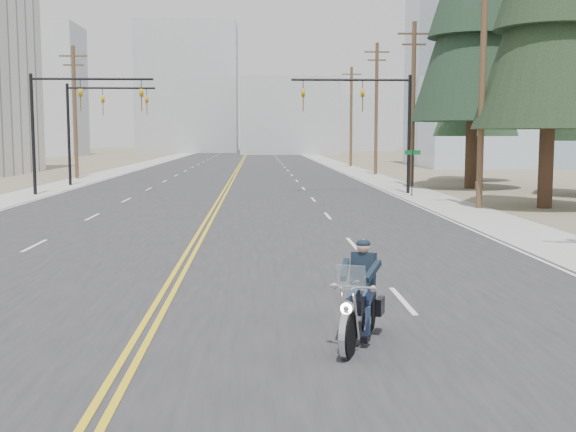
{
  "coord_description": "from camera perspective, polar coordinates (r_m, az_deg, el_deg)",
  "views": [
    {
      "loc": [
        1.97,
        -10.65,
        3.46
      ],
      "look_at": [
        2.69,
        5.96,
        1.6
      ],
      "focal_mm": 45.0,
      "sensor_mm": 36.0,
      "label": 1
    }
  ],
  "objects": [
    {
      "name": "ground_plane",
      "position": [
        11.37,
        -12.59,
        -11.49
      ],
      "size": [
        400.0,
        400.0,
        0.0
      ],
      "primitive_type": "plane",
      "color": "#776D56",
      "rests_on": "ground"
    },
    {
      "name": "road",
      "position": [
        80.74,
        -3.88,
        3.92
      ],
      "size": [
        20.0,
        200.0,
        0.01
      ],
      "primitive_type": "cube",
      "color": "#303033",
      "rests_on": "ground"
    },
    {
      "name": "sidewalk_left",
      "position": [
        81.84,
        -11.97,
        3.83
      ],
      "size": [
        3.0,
        200.0,
        0.01
      ],
      "primitive_type": "cube",
      "color": "#A5A5A0",
      "rests_on": "ground"
    },
    {
      "name": "sidewalk_right",
      "position": [
        81.28,
        4.27,
        3.93
      ],
      "size": [
        3.0,
        200.0,
        0.01
      ],
      "primitive_type": "cube",
      "color": "#A5A5A0",
      "rests_on": "ground"
    },
    {
      "name": "traffic_mast_left",
      "position": [
        44.05,
        -17.03,
        8.03
      ],
      "size": [
        7.1,
        0.26,
        7.0
      ],
      "color": "black",
      "rests_on": "ground"
    },
    {
      "name": "traffic_mast_right",
      "position": [
        43.24,
        6.93,
        8.3
      ],
      "size": [
        7.1,
        0.26,
        7.0
      ],
      "color": "black",
      "rests_on": "ground"
    },
    {
      "name": "traffic_mast_far",
      "position": [
        51.91,
        -15.16,
        7.72
      ],
      "size": [
        6.1,
        0.26,
        7.0
      ],
      "color": "black",
      "rests_on": "ground"
    },
    {
      "name": "street_sign",
      "position": [
        41.63,
        9.8,
        4.01
      ],
      "size": [
        0.9,
        0.06,
        2.62
      ],
      "color": "black",
      "rests_on": "ground"
    },
    {
      "name": "utility_pole_b",
      "position": [
        35.35,
        15.11,
        10.26
      ],
      "size": [
        2.2,
        0.3,
        11.5
      ],
      "color": "brown",
      "rests_on": "ground"
    },
    {
      "name": "utility_pole_c",
      "position": [
        49.83,
        9.85,
        8.9
      ],
      "size": [
        2.2,
        0.3,
        11.0
      ],
      "color": "brown",
      "rests_on": "ground"
    },
    {
      "name": "utility_pole_d",
      "position": [
        64.56,
        6.99,
        8.58
      ],
      "size": [
        2.2,
        0.3,
        11.5
      ],
      "color": "brown",
      "rests_on": "ground"
    },
    {
      "name": "utility_pole_e",
      "position": [
        81.36,
        5.01,
        7.96
      ],
      "size": [
        2.2,
        0.3,
        11.0
      ],
      "color": "brown",
      "rests_on": "ground"
    },
    {
      "name": "utility_pole_left",
      "position": [
        60.44,
        -16.49,
        8.04
      ],
      "size": [
        2.2,
        0.3,
        10.5
      ],
      "color": "brown",
      "rests_on": "ground"
    },
    {
      "name": "glass_building",
      "position": [
        86.3,
        18.21,
        10.42
      ],
      "size": [
        24.0,
        16.0,
        20.0
      ],
      "primitive_type": "cube",
      "color": "#9EB5CC",
      "rests_on": "ground"
    },
    {
      "name": "haze_bldg_a",
      "position": [
        131.19,
        -19.1,
        9.33
      ],
      "size": [
        14.0,
        12.0,
        22.0
      ],
      "primitive_type": "cube",
      "color": "#B7BCC6",
      "rests_on": "ground"
    },
    {
      "name": "haze_bldg_b",
      "position": [
        135.83,
        0.07,
        7.88
      ],
      "size": [
        18.0,
        14.0,
        14.0
      ],
      "primitive_type": "cube",
      "color": "#ADB2B7",
      "rests_on": "ground"
    },
    {
      "name": "haze_bldg_c",
      "position": [
        126.62,
        15.19,
        8.67
      ],
      "size": [
        16.0,
        12.0,
        18.0
      ],
      "primitive_type": "cube",
      "color": "#B7BCC6",
      "rests_on": "ground"
    },
    {
      "name": "haze_bldg_d",
      "position": [
        151.59,
        -7.87,
        9.93
      ],
      "size": [
        20.0,
        15.0,
        26.0
      ],
      "primitive_type": "cube",
      "color": "#ADB2B7",
      "rests_on": "ground"
    },
    {
      "name": "haze_bldg_e",
      "position": [
        162.31,
        5.73,
        7.25
      ],
      "size": [
        14.0,
        14.0,
        12.0
      ],
      "primitive_type": "cube",
      "color": "#B7BCC6",
      "rests_on": "ground"
    },
    {
      "name": "motorcyclist",
      "position": [
        12.01,
        5.64,
        -6.12
      ],
      "size": [
        1.67,
        2.41,
        1.73
      ],
      "primitive_type": null,
      "rotation": [
        0.0,
        0.0,
        2.78
      ],
      "color": "black",
      "rests_on": "ground"
    },
    {
      "name": "conifer_far",
      "position": [
        57.44,
        14.75,
        12.49
      ],
      "size": [
        6.36,
        6.36,
        17.03
      ],
      "rotation": [
        0.0,
        0.0,
        0.09
      ],
      "color": "#382619",
      "rests_on": "ground"
    }
  ]
}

